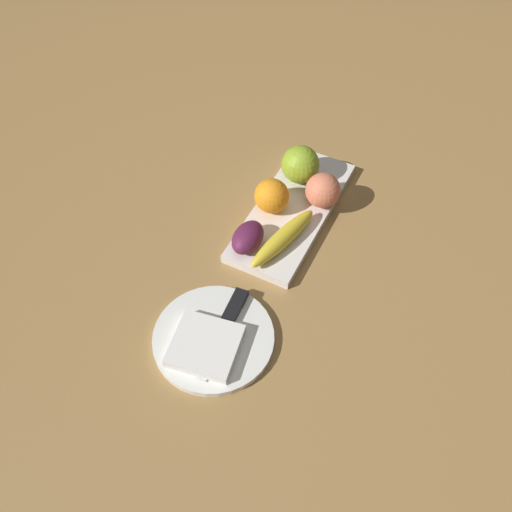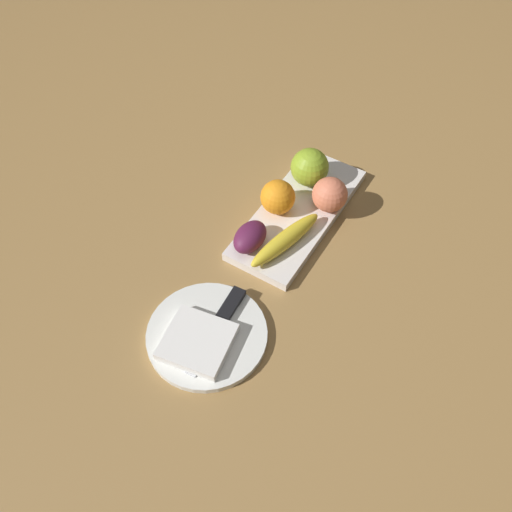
{
  "view_description": "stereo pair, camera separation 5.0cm",
  "coord_description": "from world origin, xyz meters",
  "px_view_note": "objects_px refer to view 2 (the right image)",
  "views": [
    {
      "loc": [
        0.71,
        0.26,
        0.85
      ],
      "look_at": [
        0.17,
        -0.01,
        0.05
      ],
      "focal_mm": 39.54,
      "sensor_mm": 36.0,
      "label": 1
    },
    {
      "loc": [
        0.68,
        0.3,
        0.85
      ],
      "look_at": [
        0.17,
        -0.01,
        0.05
      ],
      "focal_mm": 39.54,
      "sensor_mm": 36.0,
      "label": 2
    }
  ],
  "objects_px": {
    "orange_near_apple": "(278,197)",
    "apple": "(310,167)",
    "banana": "(285,240)",
    "folded_napkin": "(197,342)",
    "grape_bunch": "(250,237)",
    "fruit_tray": "(298,214)",
    "peach": "(330,195)",
    "dinner_plate": "(207,335)",
    "knife": "(224,316)"
  },
  "relations": [
    {
      "from": "dinner_plate",
      "to": "fruit_tray",
      "type": "bearing_deg",
      "value": 180.0
    },
    {
      "from": "fruit_tray",
      "to": "orange_near_apple",
      "type": "distance_m",
      "value": 0.06
    },
    {
      "from": "apple",
      "to": "knife",
      "type": "relative_size",
      "value": 0.43
    },
    {
      "from": "knife",
      "to": "fruit_tray",
      "type": "bearing_deg",
      "value": 176.9
    },
    {
      "from": "dinner_plate",
      "to": "folded_napkin",
      "type": "distance_m",
      "value": 0.03
    },
    {
      "from": "dinner_plate",
      "to": "peach",
      "type": "bearing_deg",
      "value": 172.78
    },
    {
      "from": "banana",
      "to": "peach",
      "type": "xyz_separation_m",
      "value": [
        -0.13,
        0.02,
        0.02
      ]
    },
    {
      "from": "orange_near_apple",
      "to": "folded_napkin",
      "type": "relative_size",
      "value": 0.63
    },
    {
      "from": "apple",
      "to": "grape_bunch",
      "type": "distance_m",
      "value": 0.21
    },
    {
      "from": "banana",
      "to": "grape_bunch",
      "type": "relative_size",
      "value": 2.23
    },
    {
      "from": "fruit_tray",
      "to": "peach",
      "type": "bearing_deg",
      "value": 130.96
    },
    {
      "from": "apple",
      "to": "banana",
      "type": "relative_size",
      "value": 0.44
    },
    {
      "from": "banana",
      "to": "folded_napkin",
      "type": "xyz_separation_m",
      "value": [
        0.26,
        -0.02,
        -0.01
      ]
    },
    {
      "from": "grape_bunch",
      "to": "apple",
      "type": "bearing_deg",
      "value": 176.08
    },
    {
      "from": "peach",
      "to": "grape_bunch",
      "type": "distance_m",
      "value": 0.18
    },
    {
      "from": "orange_near_apple",
      "to": "grape_bunch",
      "type": "distance_m",
      "value": 0.11
    },
    {
      "from": "folded_napkin",
      "to": "dinner_plate",
      "type": "bearing_deg",
      "value": 180.0
    },
    {
      "from": "peach",
      "to": "folded_napkin",
      "type": "distance_m",
      "value": 0.39
    },
    {
      "from": "orange_near_apple",
      "to": "knife",
      "type": "xyz_separation_m",
      "value": [
        0.26,
        0.05,
        -0.04
      ]
    },
    {
      "from": "apple",
      "to": "knife",
      "type": "xyz_separation_m",
      "value": [
        0.36,
        0.03,
        -0.04
      ]
    },
    {
      "from": "fruit_tray",
      "to": "dinner_plate",
      "type": "distance_m",
      "value": 0.32
    },
    {
      "from": "fruit_tray",
      "to": "folded_napkin",
      "type": "relative_size",
      "value": 3.11
    },
    {
      "from": "grape_bunch",
      "to": "folded_napkin",
      "type": "xyz_separation_m",
      "value": [
        0.22,
        0.04,
        -0.02
      ]
    },
    {
      "from": "peach",
      "to": "dinner_plate",
      "type": "xyz_separation_m",
      "value": [
        0.36,
        -0.05,
        -0.05
      ]
    },
    {
      "from": "fruit_tray",
      "to": "peach",
      "type": "height_order",
      "value": "peach"
    },
    {
      "from": "peach",
      "to": "dinner_plate",
      "type": "relative_size",
      "value": 0.34
    },
    {
      "from": "orange_near_apple",
      "to": "apple",
      "type": "bearing_deg",
      "value": 171.21
    },
    {
      "from": "apple",
      "to": "grape_bunch",
      "type": "relative_size",
      "value": 0.98
    },
    {
      "from": "folded_napkin",
      "to": "knife",
      "type": "relative_size",
      "value": 0.6
    },
    {
      "from": "orange_near_apple",
      "to": "folded_napkin",
      "type": "bearing_deg",
      "value": 6.52
    },
    {
      "from": "fruit_tray",
      "to": "apple",
      "type": "relative_size",
      "value": 4.36
    },
    {
      "from": "apple",
      "to": "dinner_plate",
      "type": "distance_m",
      "value": 0.41
    },
    {
      "from": "peach",
      "to": "grape_bunch",
      "type": "relative_size",
      "value": 0.88
    },
    {
      "from": "apple",
      "to": "banana",
      "type": "distance_m",
      "value": 0.18
    },
    {
      "from": "grape_bunch",
      "to": "knife",
      "type": "xyz_separation_m",
      "value": [
        0.16,
        0.04,
        -0.02
      ]
    },
    {
      "from": "fruit_tray",
      "to": "orange_near_apple",
      "type": "height_order",
      "value": "orange_near_apple"
    },
    {
      "from": "fruit_tray",
      "to": "folded_napkin",
      "type": "xyz_separation_m",
      "value": [
        0.35,
        0.0,
        0.01
      ]
    },
    {
      "from": "orange_near_apple",
      "to": "dinner_plate",
      "type": "relative_size",
      "value": 0.33
    },
    {
      "from": "folded_napkin",
      "to": "knife",
      "type": "distance_m",
      "value": 0.07
    },
    {
      "from": "orange_near_apple",
      "to": "dinner_plate",
      "type": "height_order",
      "value": "orange_near_apple"
    },
    {
      "from": "orange_near_apple",
      "to": "grape_bunch",
      "type": "xyz_separation_m",
      "value": [
        0.1,
        0.0,
        -0.01
      ]
    },
    {
      "from": "fruit_tray",
      "to": "orange_near_apple",
      "type": "relative_size",
      "value": 4.96
    },
    {
      "from": "orange_near_apple",
      "to": "knife",
      "type": "distance_m",
      "value": 0.27
    },
    {
      "from": "apple",
      "to": "fruit_tray",
      "type": "bearing_deg",
      "value": 14.95
    },
    {
      "from": "dinner_plate",
      "to": "knife",
      "type": "relative_size",
      "value": 1.14
    },
    {
      "from": "banana",
      "to": "apple",
      "type": "bearing_deg",
      "value": -151.83
    },
    {
      "from": "orange_near_apple",
      "to": "dinner_plate",
      "type": "distance_m",
      "value": 0.31
    },
    {
      "from": "grape_bunch",
      "to": "fruit_tray",
      "type": "bearing_deg",
      "value": 163.68
    },
    {
      "from": "peach",
      "to": "grape_bunch",
      "type": "xyz_separation_m",
      "value": [
        0.16,
        -0.08,
        -0.01
      ]
    },
    {
      "from": "banana",
      "to": "folded_napkin",
      "type": "relative_size",
      "value": 1.62
    }
  ]
}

